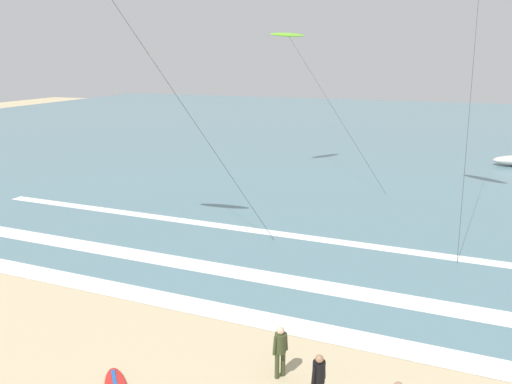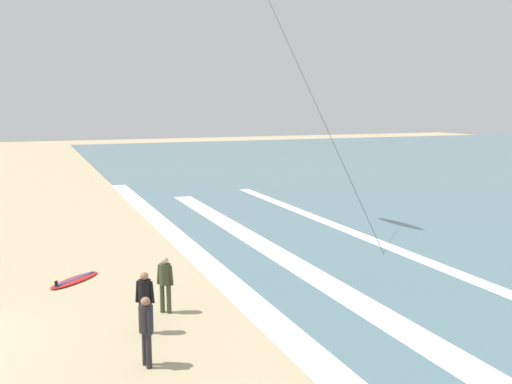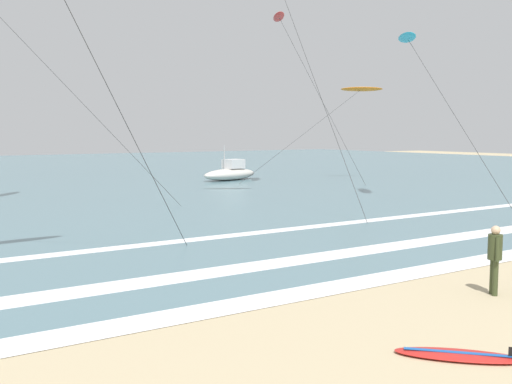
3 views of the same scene
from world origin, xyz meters
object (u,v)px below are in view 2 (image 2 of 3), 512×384
(surfer_right_near, at_px, (146,325))
(surfboard_near_water, at_px, (75,280))
(surfer_mid_group, at_px, (165,279))
(surfer_background_far, at_px, (145,297))

(surfer_right_near, distance_m, surfboard_near_water, 7.17)
(surfer_mid_group, height_order, surfboard_near_water, surfer_mid_group)
(surfer_background_far, xyz_separation_m, surfer_right_near, (1.88, -0.33, 0.00))
(surfer_background_far, relative_size, surfer_right_near, 1.00)
(surfer_right_near, bearing_deg, surfer_background_far, 170.11)
(surfer_right_near, xyz_separation_m, surfer_mid_group, (-3.13, 1.12, 0.00))
(surfer_mid_group, distance_m, surfboard_near_water, 4.55)
(surfboard_near_water, bearing_deg, surfer_background_far, 14.69)
(surfer_background_far, bearing_deg, surfer_right_near, -9.89)
(surfer_mid_group, xyz_separation_m, surfboard_near_water, (-3.91, -2.15, -0.91))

